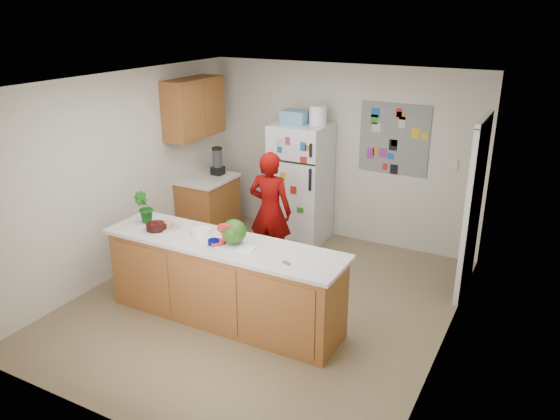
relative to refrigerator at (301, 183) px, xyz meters
The scene contains 26 objects.
floor 2.12m from the refrigerator, 76.54° to the right, with size 4.00×4.50×0.02m, color brown.
wall_back 0.71m from the refrigerator, 40.18° to the left, with size 4.00×0.02×2.50m, color beige.
wall_left 2.48m from the refrigerator, 129.69° to the right, with size 0.02×4.50×2.50m, color beige.
wall_right 3.12m from the refrigerator, 37.39° to the right, with size 0.02×4.50×2.50m, color beige.
ceiling 2.55m from the refrigerator, 76.54° to the right, with size 4.00×4.50×0.02m, color white.
doorway 2.48m from the refrigerator, 10.01° to the right, with size 0.03×0.85×2.04m, color black.
peninsula_base 2.43m from the refrigerator, 84.00° to the right, with size 2.60×0.62×0.88m, color brown.
peninsula_top 2.39m from the refrigerator, 84.00° to the right, with size 2.68×0.70×0.04m, color silver.
side_counter_base 1.41m from the refrigerator, 156.86° to the right, with size 0.60×0.80×0.86m, color brown.
side_counter_top 1.35m from the refrigerator, 156.86° to the right, with size 0.64×0.84×0.04m, color silver.
upper_cabinets 1.82m from the refrigerator, 157.05° to the right, with size 0.35×1.00×0.80m, color brown.
refrigerator is the anchor object (origin of this frame).
fridge_top_bin 0.95m from the refrigerator, behind, with size 0.35×0.28×0.18m, color #5999B2.
photo_collage 1.43m from the refrigerator, 16.61° to the left, with size 0.95×0.01×0.95m, color slate.
person 1.01m from the refrigerator, 86.51° to the right, with size 0.57×0.37×1.55m, color #670504.
blender_appliance 1.26m from the refrigerator, 164.55° to the right, with size 0.14×0.14×0.38m, color black.
cutting_board 2.42m from the refrigerator, 81.99° to the right, with size 0.40×0.30×0.01m, color white.
watermelon 2.42m from the refrigerator, 80.51° to the right, with size 0.26×0.26×0.26m, color #2D5915.
watermelon_slice 2.46m from the refrigerator, 84.44° to the right, with size 0.17×0.17×0.02m, color #BF2C48.
cherry_bowl 2.51m from the refrigerator, 103.02° to the right, with size 0.22×0.22×0.07m, color black.
white_bowl 2.31m from the refrigerator, 91.53° to the right, with size 0.20×0.20×0.06m, color white.
cobalt_bowl 2.49m from the refrigerator, 85.23° to the right, with size 0.12×0.12×0.05m, color #000759.
plate 2.39m from the refrigerator, 101.77° to the right, with size 0.26×0.26×0.02m, color beige.
paper_towel 2.50m from the refrigerator, 76.70° to the right, with size 0.17×0.15×0.02m, color white.
keys 2.74m from the refrigerator, 66.94° to the right, with size 0.09×0.04×0.01m, color gray.
potted_plant 2.48m from the refrigerator, 109.45° to the right, with size 0.20×0.16×0.36m, color #1A4912.
Camera 1 is at (2.76, -4.79, 3.21)m, focal length 35.00 mm.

